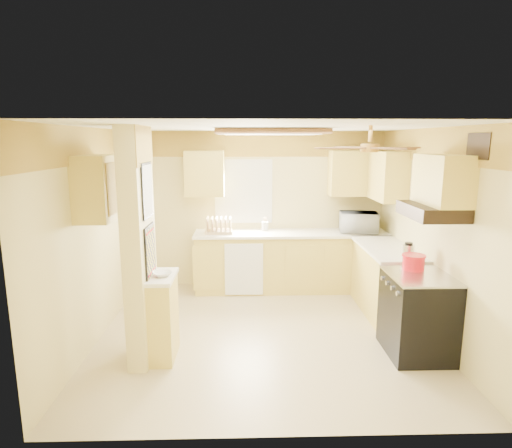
{
  "coord_description": "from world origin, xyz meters",
  "views": [
    {
      "loc": [
        -0.25,
        -4.95,
        2.35
      ],
      "look_at": [
        -0.09,
        0.35,
        1.32
      ],
      "focal_mm": 30.0,
      "sensor_mm": 36.0,
      "label": 1
    }
  ],
  "objects_px": {
    "microwave": "(359,222)",
    "bowl": "(162,274)",
    "stove": "(417,314)",
    "dutch_oven": "(413,262)",
    "kettle": "(408,252)"
  },
  "relations": [
    {
      "from": "microwave",
      "to": "bowl",
      "type": "bearing_deg",
      "value": 46.4
    },
    {
      "from": "stove",
      "to": "dutch_oven",
      "type": "relative_size",
      "value": 3.52
    },
    {
      "from": "bowl",
      "to": "stove",
      "type": "bearing_deg",
      "value": 0.54
    },
    {
      "from": "microwave",
      "to": "dutch_oven",
      "type": "distance_m",
      "value": 1.91
    },
    {
      "from": "dutch_oven",
      "to": "kettle",
      "type": "height_order",
      "value": "kettle"
    },
    {
      "from": "stove",
      "to": "bowl",
      "type": "distance_m",
      "value": 2.83
    },
    {
      "from": "stove",
      "to": "microwave",
      "type": "relative_size",
      "value": 1.6
    },
    {
      "from": "stove",
      "to": "kettle",
      "type": "bearing_deg",
      "value": 83.37
    },
    {
      "from": "microwave",
      "to": "dutch_oven",
      "type": "relative_size",
      "value": 2.19
    },
    {
      "from": "stove",
      "to": "dutch_oven",
      "type": "bearing_deg",
      "value": 90.04
    },
    {
      "from": "bowl",
      "to": "kettle",
      "type": "bearing_deg",
      "value": 11.06
    },
    {
      "from": "stove",
      "to": "microwave",
      "type": "distance_m",
      "value": 2.21
    },
    {
      "from": "stove",
      "to": "bowl",
      "type": "height_order",
      "value": "bowl"
    },
    {
      "from": "bowl",
      "to": "dutch_oven",
      "type": "height_order",
      "value": "dutch_oven"
    },
    {
      "from": "bowl",
      "to": "microwave",
      "type": "bearing_deg",
      "value": 38.79
    }
  ]
}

